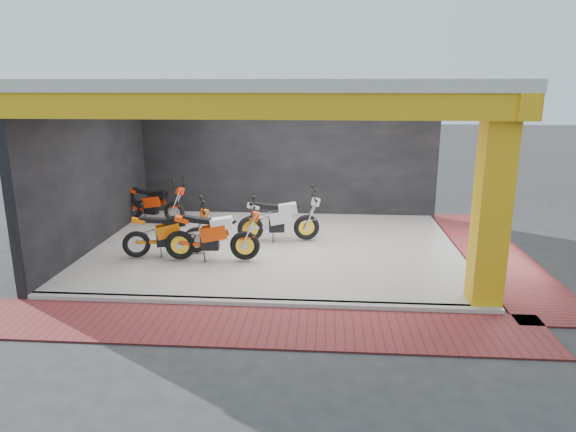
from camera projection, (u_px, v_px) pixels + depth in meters
The scene contains 15 objects.
ground at pixel (266, 283), 9.63m from camera, with size 80.00×80.00×0.00m, color #2D2D30.
showroom_floor at pixel (276, 248), 11.55m from camera, with size 8.00×6.00×0.10m, color beige.
showroom_ceiling at pixel (275, 85), 10.66m from camera, with size 8.40×6.40×0.20m, color beige.
back_wall at pixel (287, 154), 14.12m from camera, with size 8.20×0.20×3.50m, color black.
left_wall at pixel (93, 171), 11.42m from camera, with size 0.20×6.20×3.50m, color black.
corner_column at pixel (492, 205), 8.20m from camera, with size 0.50×0.50×3.50m, color gold.
header_beam_front at pixel (256, 106), 7.84m from camera, with size 8.40×0.30×0.40m, color gold.
header_beam_right at pixel (470, 100), 10.45m from camera, with size 0.30×6.40×0.40m, color gold.
floor_kerb at pixel (259, 303), 8.63m from camera, with size 8.00×0.20×0.10m, color beige.
paver_front at pixel (252, 326), 7.89m from camera, with size 9.00×1.40×0.03m, color maroon.
paver_right at pixel (494, 254), 11.21m from camera, with size 1.40×7.00×0.03m, color maroon.
moto_hero at pixel (245, 232), 10.38m from camera, with size 2.06×0.76×1.26m, color #EC4209, non-canonical shape.
moto_row_a at pixel (307, 215), 11.75m from camera, with size 2.00×0.74×1.22m, color #AEB0B6, non-canonical shape.
moto_row_b at pixel (196, 227), 10.86m from camera, with size 1.90×0.70×1.16m, color #E66109, non-canonical shape.
moto_row_d at pixel (174, 202), 13.17m from camera, with size 1.93×0.71×1.18m, color red, non-canonical shape.
Camera 1 is at (1.08, -8.95, 3.63)m, focal length 32.00 mm.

